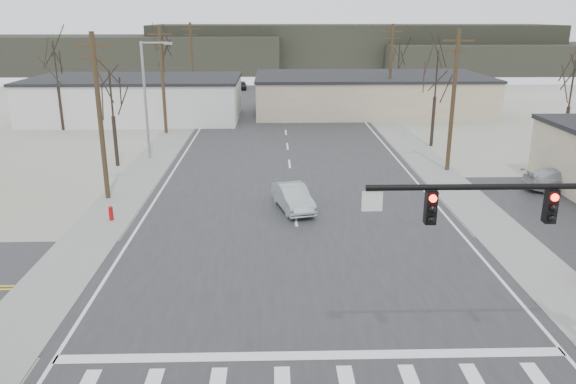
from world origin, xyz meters
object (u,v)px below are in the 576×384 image
at_px(sedan_crossing, 293,197).
at_px(car_parked_silver, 559,179).
at_px(fire_hydrant, 111,213).
at_px(car_far_a, 323,96).
at_px(car_far_b, 242,85).

distance_m(sedan_crossing, car_parked_silver, 17.72).
xyz_separation_m(fire_hydrant, car_far_a, (15.49, 43.07, 0.44)).
distance_m(fire_hydrant, car_far_b, 57.04).
xyz_separation_m(car_far_a, car_far_b, (-11.25, 13.82, -0.23)).
relative_size(fire_hydrant, car_far_b, 0.24).
distance_m(fire_hydrant, car_parked_silver, 27.94).
xyz_separation_m(fire_hydrant, sedan_crossing, (10.10, 1.57, 0.32)).
height_order(sedan_crossing, car_far_a, car_far_a).
bearing_deg(sedan_crossing, car_far_b, 81.43).
bearing_deg(car_far_b, car_parked_silver, -67.11).
bearing_deg(sedan_crossing, fire_hydrant, 174.21).
bearing_deg(fire_hydrant, car_far_a, 70.22).
bearing_deg(car_far_b, car_far_a, -52.09).
bearing_deg(fire_hydrant, sedan_crossing, 8.85).
xyz_separation_m(car_far_b, car_parked_silver, (23.26, -51.88, 0.06)).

